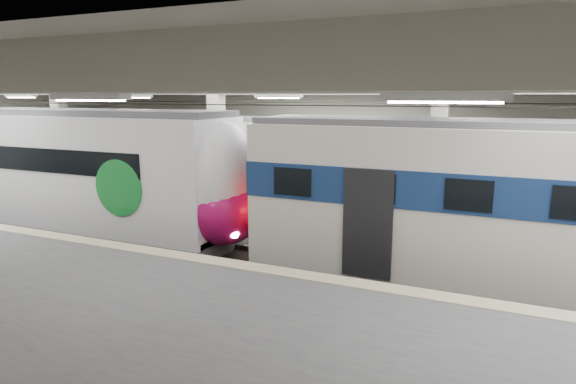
% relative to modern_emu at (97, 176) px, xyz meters
% --- Properties ---
extents(station_hall, '(36.00, 24.00, 5.75)m').
position_rel_modern_emu_xyz_m(station_hall, '(6.09, -1.74, 1.03)').
color(station_hall, black).
rests_on(station_hall, ground).
extents(modern_emu, '(13.98, 2.89, 4.50)m').
position_rel_modern_emu_xyz_m(modern_emu, '(0.00, 0.00, 0.00)').
color(modern_emu, white).
rests_on(modern_emu, ground).
extents(older_rer, '(13.32, 2.94, 4.40)m').
position_rel_modern_emu_xyz_m(older_rer, '(13.30, 0.00, 0.09)').
color(older_rer, silver).
rests_on(older_rer, ground).
extents(far_train, '(12.67, 2.71, 4.09)m').
position_rel_modern_emu_xyz_m(far_train, '(2.62, 5.50, -0.10)').
color(far_train, white).
rests_on(far_train, ground).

